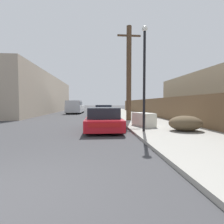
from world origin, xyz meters
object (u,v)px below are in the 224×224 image
object	(u,v)px
utility_pole	(129,73)
street_lamp	(144,71)
discarded_fridge	(144,119)
car_parked_mid	(103,111)
parked_sports_car_red	(103,119)
pickup_truck	(75,107)
brush_pile	(185,123)

from	to	relation	value
utility_pole	street_lamp	bearing A→B (deg)	-92.72
discarded_fridge	car_parked_mid	xyz separation A→B (m)	(-2.09, 8.92, 0.09)
parked_sports_car_red	pickup_truck	xyz separation A→B (m)	(-3.47, 15.68, 0.34)
pickup_truck	brush_pile	distance (m)	18.71
discarded_fridge	street_lamp	world-z (taller)	street_lamp
brush_pile	pickup_truck	bearing A→B (deg)	113.30
parked_sports_car_red	car_parked_mid	xyz separation A→B (m)	(0.28, 9.33, 0.04)
discarded_fridge	car_parked_mid	bearing A→B (deg)	88.09
parked_sports_car_red	pickup_truck	size ratio (longest dim) A/B	0.78
utility_pole	pickup_truck	bearing A→B (deg)	115.61
pickup_truck	parked_sports_car_red	bearing A→B (deg)	104.12
parked_sports_car_red	car_parked_mid	distance (m)	9.34
car_parked_mid	brush_pile	world-z (taller)	car_parked_mid
pickup_truck	street_lamp	bearing A→B (deg)	108.95
pickup_truck	street_lamp	distance (m)	18.09
parked_sports_car_red	street_lamp	size ratio (longest dim) A/B	0.93
pickup_truck	street_lamp	size ratio (longest dim) A/B	1.19
parked_sports_car_red	car_parked_mid	world-z (taller)	car_parked_mid
pickup_truck	street_lamp	xyz separation A→B (m)	(5.35, -17.16, 2.06)
discarded_fridge	car_parked_mid	world-z (taller)	car_parked_mid
car_parked_mid	utility_pole	size ratio (longest dim) A/B	0.61
discarded_fridge	brush_pile	distance (m)	2.47
car_parked_mid	street_lamp	bearing A→B (deg)	-83.09
utility_pole	brush_pile	xyz separation A→B (m)	(1.79, -5.47, -3.33)
brush_pile	car_parked_mid	bearing A→B (deg)	108.59
brush_pile	utility_pole	bearing A→B (deg)	108.09
pickup_truck	brush_pile	world-z (taller)	pickup_truck
discarded_fridge	parked_sports_car_red	bearing A→B (deg)	174.68
discarded_fridge	pickup_truck	xyz separation A→B (m)	(-5.85, 15.27, 0.40)
car_parked_mid	utility_pole	xyz separation A→B (m)	(1.86, -5.37, 3.23)
utility_pole	brush_pile	bearing A→B (deg)	-71.91
discarded_fridge	utility_pole	size ratio (longest dim) A/B	0.25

